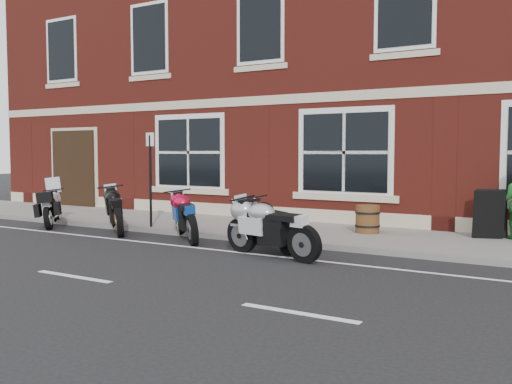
% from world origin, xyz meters
% --- Properties ---
extents(ground, '(80.00, 80.00, 0.00)m').
position_xyz_m(ground, '(0.00, 0.00, 0.00)').
color(ground, black).
rests_on(ground, ground).
extents(sidewalk, '(30.00, 3.00, 0.12)m').
position_xyz_m(sidewalk, '(0.00, 3.00, 0.06)').
color(sidewalk, slate).
rests_on(sidewalk, ground).
extents(kerb, '(30.00, 0.16, 0.12)m').
position_xyz_m(kerb, '(0.00, 1.42, 0.06)').
color(kerb, slate).
rests_on(kerb, ground).
extents(pub_building, '(24.00, 12.00, 12.00)m').
position_xyz_m(pub_building, '(0.00, 10.50, 6.00)').
color(pub_building, maroon).
rests_on(pub_building, ground).
extents(moto_touring_silver, '(1.38, 1.55, 1.29)m').
position_xyz_m(moto_touring_silver, '(-5.37, 1.05, 0.52)').
color(moto_touring_silver, black).
rests_on(moto_touring_silver, ground).
extents(moto_sport_red, '(1.75, 1.59, 1.00)m').
position_xyz_m(moto_sport_red, '(-0.83, 0.98, 0.58)').
color(moto_sport_red, black).
rests_on(moto_sport_red, ground).
extents(moto_sport_black, '(1.83, 1.59, 1.03)m').
position_xyz_m(moto_sport_black, '(-3.04, 1.03, 0.59)').
color(moto_sport_black, black).
rests_on(moto_sport_black, ground).
extents(moto_sport_silver, '(2.24, 0.62, 1.02)m').
position_xyz_m(moto_sport_silver, '(1.84, 0.11, 0.58)').
color(moto_sport_silver, black).
rests_on(moto_sport_silver, ground).
extents(moto_naked_black, '(1.81, 1.32, 0.95)m').
position_xyz_m(moto_naked_black, '(1.37, 0.93, 0.55)').
color(moto_naked_black, black).
rests_on(moto_naked_black, ground).
extents(a_board_sign, '(0.74, 0.60, 1.06)m').
position_xyz_m(a_board_sign, '(5.12, 3.90, 0.65)').
color(a_board_sign, black).
rests_on(a_board_sign, sidewalk).
extents(barrel_planter, '(0.57, 0.57, 0.64)m').
position_xyz_m(barrel_planter, '(2.57, 3.33, 0.44)').
color(barrel_planter, '#503715').
rests_on(barrel_planter, sidewalk).
extents(parking_sign, '(0.32, 0.11, 2.34)m').
position_xyz_m(parking_sign, '(-2.41, 1.55, 1.47)').
color(parking_sign, black).
rests_on(parking_sign, sidewalk).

